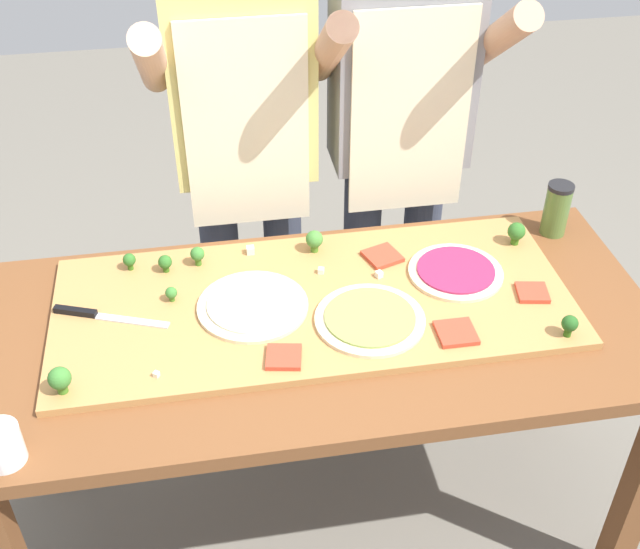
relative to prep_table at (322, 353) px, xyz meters
The scene contains 27 objects.
ground_plane 0.69m from the prep_table, ahead, with size 8.00×8.00×0.00m, color #6B665B.
prep_table is the anchor object (origin of this frame).
cutting_board 0.14m from the prep_table, 99.68° to the left, with size 1.30×0.55×0.02m, color #B27F47.
chefs_knife 0.58m from the prep_table, behind, with size 0.28×0.12×0.02m.
pizza_whole_cheese_artichoke 0.22m from the prep_table, 160.62° to the left, with size 0.28×0.28×0.02m.
pizza_whole_beet_magenta 0.41m from the prep_table, 15.95° to the left, with size 0.25×0.25×0.02m.
pizza_whole_pesto_green 0.18m from the prep_table, 20.30° to the right, with size 0.27×0.27×0.02m.
pizza_slice_near_left 0.35m from the prep_table, 22.28° to the right, with size 0.09×0.09×0.01m, color #BC3D28.
pizza_slice_far_right 0.32m from the prep_table, 45.94° to the left, with size 0.09×0.09×0.01m, color #BC3D28.
pizza_slice_center 0.22m from the prep_table, 129.34° to the right, with size 0.08×0.08×0.01m, color #BC3D28.
pizza_slice_far_left 0.56m from the prep_table, ahead, with size 0.08×0.08×0.01m, color #BC3D28.
broccoli_floret_back_right 0.65m from the prep_table, 165.23° to the right, with size 0.05×0.05×0.07m.
broccoli_floret_front_mid 0.32m from the prep_table, 84.71° to the left, with size 0.05×0.05×0.06m.
broccoli_floret_front_left 0.41m from the prep_table, 161.77° to the left, with size 0.03×0.03×0.04m.
broccoli_floret_front_right 0.64m from the prep_table, 20.20° to the left, with size 0.05×0.05×0.07m.
broccoli_floret_center_left 0.56m from the prep_table, 149.95° to the left, with size 0.03×0.03×0.05m.
broccoli_floret_center_right 0.61m from the prep_table, 16.90° to the right, with size 0.04×0.04×0.06m.
broccoli_floret_back_mid 0.48m from the prep_table, 146.80° to the left, with size 0.04×0.04×0.05m.
broccoli_floret_back_left 0.42m from the prep_table, 138.05° to the left, with size 0.04×0.04×0.05m.
cheese_crumble_a 0.25m from the prep_table, 36.44° to the left, with size 0.02×0.02×0.02m, color white.
cheese_crumble_b 0.22m from the prep_table, 81.23° to the left, with size 0.02×0.02×0.02m, color white.
cheese_crumble_c 0.45m from the prep_table, 160.07° to the right, with size 0.01×0.01×0.01m, color silver.
cheese_crumble_d 0.35m from the prep_table, 117.14° to the left, with size 0.02×0.02×0.02m, color silver.
flour_cup 0.79m from the prep_table, 155.86° to the right, with size 0.08×0.08×0.09m.
sauce_jar 0.79m from the prep_table, 20.95° to the left, with size 0.07×0.07×0.16m.
cook_left 0.68m from the prep_table, 101.96° to the left, with size 0.54×0.39×1.67m.
cook_right 0.74m from the prep_table, 60.41° to the left, with size 0.54×0.39×1.67m.
Camera 1 is at (-0.25, -1.46, 2.08)m, focal length 44.31 mm.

